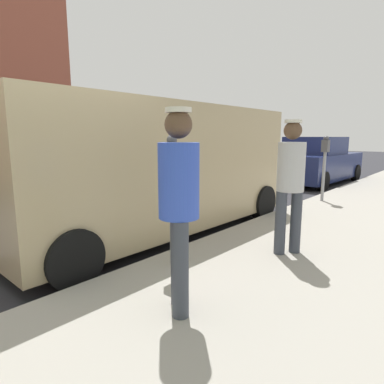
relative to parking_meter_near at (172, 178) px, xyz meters
name	(u,v)px	position (x,y,z in m)	size (l,w,h in m)	color
ground_plane	(41,270)	(-1.35, -0.99, -1.18)	(80.00, 80.00, 0.00)	#2D2D33
parking_meter_near	(172,178)	(0.00, 0.00, 0.00)	(0.14, 0.18, 1.52)	gray
parking_meter_far	(325,157)	(0.00, 5.08, 0.00)	(0.14, 0.18, 1.52)	gray
pedestrian_in_blue	(179,199)	(0.78, -0.72, -0.04)	(0.34, 0.34, 1.72)	#383D47
pedestrian_in_gray	(290,179)	(0.88, 1.23, -0.05)	(0.34, 0.34, 1.70)	#383D47
parked_van	(155,166)	(-1.50, 1.12, -0.03)	(2.20, 5.23, 2.15)	tan
parked_sedan_ahead	(317,162)	(-1.62, 9.12, -0.43)	(2.06, 4.45, 1.65)	navy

